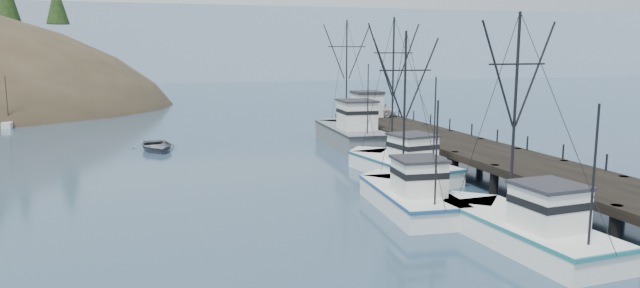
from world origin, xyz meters
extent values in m
plane|color=navy|center=(0.00, 0.00, 0.00)|extent=(400.00, 400.00, 0.00)
cube|color=black|center=(14.00, 16.00, 1.75)|extent=(6.00, 44.00, 0.50)
cylinder|color=black|center=(11.40, -4.00, 1.00)|extent=(0.56, 0.56, 2.00)
cylinder|color=black|center=(11.40, 1.00, 1.00)|extent=(0.56, 0.56, 2.00)
cylinder|color=black|center=(16.60, 1.00, 1.00)|extent=(0.56, 0.56, 2.00)
cylinder|color=black|center=(11.40, 6.00, 1.00)|extent=(0.56, 0.56, 2.00)
cylinder|color=black|center=(16.60, 6.00, 1.00)|extent=(0.56, 0.56, 2.00)
cylinder|color=black|center=(11.40, 11.00, 1.00)|extent=(0.56, 0.56, 2.00)
cylinder|color=black|center=(16.60, 11.00, 1.00)|extent=(0.56, 0.56, 2.00)
cylinder|color=black|center=(11.40, 16.00, 1.00)|extent=(0.56, 0.56, 2.00)
cylinder|color=black|center=(16.60, 16.00, 1.00)|extent=(0.56, 0.56, 2.00)
cylinder|color=black|center=(11.40, 21.00, 1.00)|extent=(0.56, 0.56, 2.00)
cylinder|color=black|center=(16.60, 21.00, 1.00)|extent=(0.56, 0.56, 2.00)
cylinder|color=black|center=(11.40, 26.00, 1.00)|extent=(0.56, 0.56, 2.00)
cylinder|color=black|center=(16.60, 26.00, 1.00)|extent=(0.56, 0.56, 2.00)
cylinder|color=black|center=(11.40, 31.00, 1.00)|extent=(0.56, 0.56, 2.00)
cylinder|color=black|center=(16.60, 31.00, 1.00)|extent=(0.56, 0.56, 2.00)
cylinder|color=black|center=(11.40, 36.00, 1.00)|extent=(0.56, 0.56, 2.00)
cylinder|color=black|center=(16.60, 36.00, 1.00)|extent=(0.56, 0.56, 2.00)
cube|color=#9EB2C6|center=(10.00, 170.00, 0.00)|extent=(360.00, 40.00, 26.00)
cube|color=silver|center=(-40.00, 185.00, 0.00)|extent=(180.00, 25.00, 18.00)
cube|color=white|center=(-26.27, 51.48, 0.30)|extent=(1.00, 3.50, 0.90)
cylinder|color=black|center=(-26.27, 51.48, 3.20)|extent=(0.08, 0.08, 6.00)
cube|color=white|center=(7.47, -2.92, 0.45)|extent=(4.28, 9.38, 1.60)
cube|color=white|center=(7.10, 1.62, 0.45)|extent=(3.55, 3.55, 1.60)
cube|color=#1C6D73|center=(7.47, -2.92, 1.15)|extent=(4.37, 9.62, 0.18)
cube|color=silver|center=(7.56, -4.09, 2.20)|extent=(2.69, 2.76, 1.90)
cube|color=#26262B|center=(7.56, -4.09, 3.23)|extent=(2.92, 3.01, 0.16)
cylinder|color=black|center=(7.36, -1.53, 6.08)|extent=(0.14, 0.14, 9.66)
cylinder|color=black|center=(7.75, -6.42, 4.15)|extent=(0.10, 0.10, 5.80)
cube|color=white|center=(4.84, 4.32, 0.45)|extent=(4.04, 8.89, 1.60)
cube|color=white|center=(5.11, 8.65, 0.45)|extent=(3.50, 3.50, 1.60)
cube|color=navy|center=(4.84, 4.32, 1.15)|extent=(4.13, 9.11, 0.18)
cube|color=silver|center=(4.77, 3.21, 2.20)|extent=(2.60, 2.60, 1.90)
cube|color=#26262B|center=(4.77, 3.21, 3.23)|extent=(2.82, 2.83, 0.16)
cylinder|color=black|center=(4.92, 5.65, 5.75)|extent=(0.14, 0.14, 9.01)
cylinder|color=black|center=(4.62, 0.99, 3.95)|extent=(0.10, 0.10, 5.41)
cube|color=white|center=(8.21, 12.97, 0.45)|extent=(5.26, 10.14, 1.60)
cube|color=white|center=(7.41, 17.74, 0.45)|extent=(3.67, 3.67, 1.60)
cube|color=navy|center=(8.21, 12.97, 1.15)|extent=(5.38, 10.40, 0.18)
cube|color=silver|center=(8.41, 11.75, 2.20)|extent=(3.02, 3.12, 1.90)
cube|color=#26262B|center=(8.41, 11.75, 3.23)|extent=(3.28, 3.40, 0.16)
cylinder|color=black|center=(7.96, 14.44, 6.41)|extent=(0.14, 0.14, 10.32)
cylinder|color=black|center=(8.82, 9.31, 4.35)|extent=(0.10, 0.10, 6.19)
cube|color=slate|center=(9.22, 27.16, 0.75)|extent=(4.80, 12.58, 2.20)
cube|color=slate|center=(9.47, 33.37, 0.75)|extent=(4.31, 4.31, 2.20)
cube|color=black|center=(9.22, 27.16, 1.75)|extent=(4.90, 12.91, 0.18)
cube|color=silver|center=(9.16, 25.57, 3.15)|extent=(3.15, 3.62, 2.60)
cube|color=#26262B|center=(9.16, 25.57, 4.53)|extent=(3.42, 3.95, 0.16)
cylinder|color=black|center=(9.30, 29.07, 7.00)|extent=(0.14, 0.14, 10.31)
cylinder|color=black|center=(9.03, 22.39, 4.94)|extent=(0.10, 0.10, 6.18)
cube|color=silver|center=(13.39, 34.00, 3.25)|extent=(2.80, 3.00, 2.50)
cube|color=#26262B|center=(13.39, 34.00, 4.65)|extent=(3.00, 3.20, 0.30)
imported|color=silver|center=(14.05, 34.00, 2.74)|extent=(5.85, 4.15, 1.48)
imported|color=slate|center=(-9.16, 29.60, 0.00)|extent=(4.89, 6.25, 1.18)
camera|label=1|loc=(-9.05, -24.87, 9.05)|focal=32.00mm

